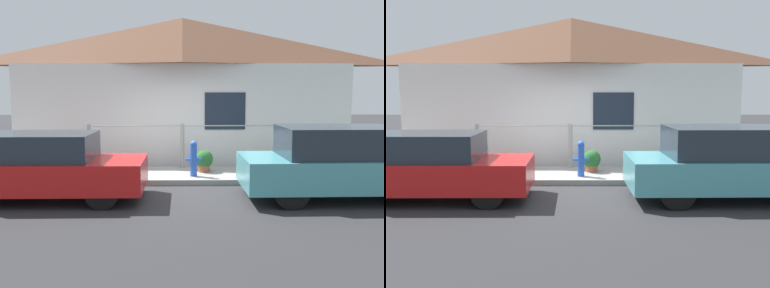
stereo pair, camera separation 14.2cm
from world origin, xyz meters
The scene contains 8 objects.
ground_plane centered at (0.00, 0.00, 0.00)m, with size 60.00×60.00×0.00m, color #2D2D30.
sidewalk centered at (0.00, 0.89, 0.06)m, with size 24.00×1.77×0.13m.
house centered at (0.00, 3.28, 3.31)m, with size 9.63×2.23×4.20m.
fence centered at (0.00, 1.62, 0.75)m, with size 4.90×0.10×1.13m.
car_left centered at (-2.59, -1.19, 0.65)m, with size 3.66×1.64×1.29m.
car_right centered at (3.15, -1.20, 0.71)m, with size 4.10×1.74×1.41m.
fire_hydrant centered at (0.26, 0.46, 0.56)m, with size 0.37×0.16×0.83m.
potted_plant_near_hydrant centered at (0.53, 1.01, 0.41)m, with size 0.44×0.44×0.53m.
Camera 1 is at (0.05, -9.30, 2.07)m, focal length 40.00 mm.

